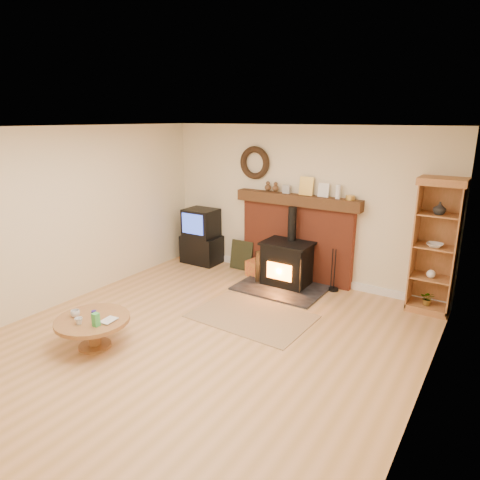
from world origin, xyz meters
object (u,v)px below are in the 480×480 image
Objects in this scene: curio_cabinet at (435,246)px; wood_stove at (286,265)px; tv_unit at (201,237)px; coffee_table at (93,324)px.

wood_stove is at bearing -172.66° from curio_cabinet.
curio_cabinet reaches higher than tv_unit.
tv_unit is 4.11m from curio_cabinet.
tv_unit is at bearing 174.21° from wood_stove.
tv_unit reaches higher than coffee_table.
curio_cabinet is 4.69m from coffee_table.
tv_unit is 0.54× the size of curio_cabinet.
curio_cabinet is at bearing 1.21° from tv_unit.
wood_stove is at bearing -5.79° from tv_unit.
tv_unit is 3.36m from coffee_table.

